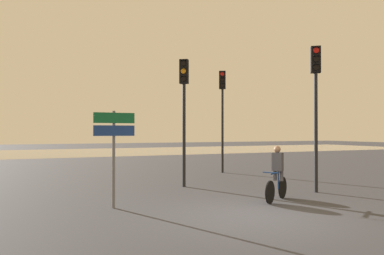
{
  "coord_description": "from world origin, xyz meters",
  "views": [
    {
      "loc": [
        -5.1,
        -7.59,
        2.03
      ],
      "look_at": [
        0.5,
        5.0,
        2.2
      ],
      "focal_mm": 35.0,
      "sensor_mm": 36.0,
      "label": 1
    }
  ],
  "objects": [
    {
      "name": "ground_plane",
      "position": [
        0.0,
        0.0,
        0.0
      ],
      "size": [
        120.0,
        120.0,
        0.0
      ],
      "primitive_type": "plane",
      "color": "#333338"
    },
    {
      "name": "direction_sign_post",
      "position": [
        -2.95,
        2.37,
        1.79
      ],
      "size": [
        1.1,
        0.11,
        2.6
      ],
      "rotation": [
        0.0,
        0.0,
        3.15
      ],
      "color": "slate",
      "rests_on": "ground"
    },
    {
      "name": "traffic_light_center",
      "position": [
        0.28,
        5.23,
        3.28
      ],
      "size": [
        0.4,
        0.42,
        4.74
      ],
      "rotation": [
        0.0,
        0.0,
        2.55
      ],
      "color": "black",
      "rests_on": "ground"
    },
    {
      "name": "water_strip",
      "position": [
        0.0,
        31.2,
        0.0
      ],
      "size": [
        80.0,
        16.0,
        0.01
      ],
      "primitive_type": "cube",
      "color": "gray",
      "rests_on": "ground"
    },
    {
      "name": "traffic_light_near_right",
      "position": [
        3.86,
        2.24,
        3.4
      ],
      "size": [
        0.4,
        0.42,
        4.94
      ],
      "rotation": [
        0.0,
        0.0,
        2.53
      ],
      "color": "black",
      "rests_on": "ground"
    },
    {
      "name": "traffic_light_far_right",
      "position": [
        3.9,
        8.9,
        3.5
      ],
      "size": [
        0.4,
        0.42,
        5.1
      ],
      "rotation": [
        0.0,
        0.0,
        2.6
      ],
      "color": "black",
      "rests_on": "ground"
    },
    {
      "name": "cyclist",
      "position": [
        1.71,
        1.51,
        0.82
      ],
      "size": [
        1.45,
        0.97,
        1.62
      ],
      "rotation": [
        0.0,
        0.0,
        2.15
      ],
      "color": "black",
      "rests_on": "ground"
    }
  ]
}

